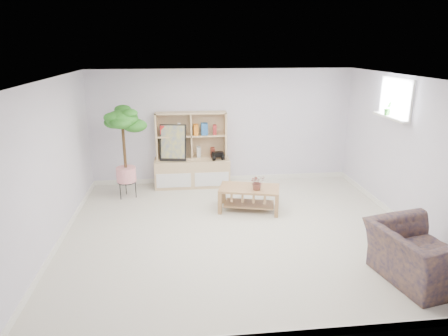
{
  "coord_description": "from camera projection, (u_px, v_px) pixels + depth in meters",
  "views": [
    {
      "loc": [
        -0.9,
        -5.76,
        2.86
      ],
      "look_at": [
        -0.19,
        0.46,
        0.92
      ],
      "focal_mm": 32.0,
      "sensor_mm": 36.0,
      "label": 1
    }
  ],
  "objects": [
    {
      "name": "floor",
      "position": [
        239.0,
        231.0,
        6.41
      ],
      "size": [
        5.5,
        5.0,
        0.01
      ],
      "primitive_type": "cube",
      "color": "#BCB5A9",
      "rests_on": "ground"
    },
    {
      "name": "ceiling",
      "position": [
        241.0,
        78.0,
        5.7
      ],
      "size": [
        5.5,
        5.0,
        0.01
      ],
      "primitive_type": "cube",
      "color": "white",
      "rests_on": "walls"
    },
    {
      "name": "walls",
      "position": [
        240.0,
        159.0,
        6.06
      ],
      "size": [
        5.51,
        5.01,
        2.4
      ],
      "color": "silver",
      "rests_on": "floor"
    },
    {
      "name": "baseboard",
      "position": [
        239.0,
        228.0,
        6.39
      ],
      "size": [
        5.5,
        5.0,
        0.1
      ],
      "primitive_type": null,
      "color": "white",
      "rests_on": "floor"
    },
    {
      "name": "window",
      "position": [
        396.0,
        98.0,
        6.68
      ],
      "size": [
        0.1,
        0.98,
        0.68
      ],
      "primitive_type": null,
      "color": "#C7DDFF",
      "rests_on": "walls"
    },
    {
      "name": "window_sill",
      "position": [
        391.0,
        117.0,
        6.77
      ],
      "size": [
        0.14,
        1.0,
        0.04
      ],
      "primitive_type": "cube",
      "color": "white",
      "rests_on": "walls"
    },
    {
      "name": "storage_unit",
      "position": [
        192.0,
        150.0,
        8.24
      ],
      "size": [
        1.55,
        0.52,
        1.55
      ],
      "primitive_type": null,
      "color": "tan",
      "rests_on": "floor"
    },
    {
      "name": "poster",
      "position": [
        173.0,
        143.0,
        8.1
      ],
      "size": [
        0.55,
        0.21,
        0.75
      ],
      "primitive_type": null,
      "rotation": [
        0.0,
        0.0,
        -0.17
      ],
      "color": "yellow",
      "rests_on": "storage_unit"
    },
    {
      "name": "toy_truck",
      "position": [
        218.0,
        155.0,
        8.26
      ],
      "size": [
        0.37,
        0.27,
        0.18
      ],
      "primitive_type": null,
      "rotation": [
        0.0,
        0.0,
        0.11
      ],
      "color": "black",
      "rests_on": "storage_unit"
    },
    {
      "name": "coffee_table",
      "position": [
        249.0,
        199.0,
        7.16
      ],
      "size": [
        1.17,
        0.82,
        0.43
      ],
      "primitive_type": null,
      "rotation": [
        0.0,
        0.0,
        -0.26
      ],
      "color": "olive",
      "rests_on": "floor"
    },
    {
      "name": "table_plant",
      "position": [
        257.0,
        182.0,
        6.94
      ],
      "size": [
        0.29,
        0.26,
        0.28
      ],
      "primitive_type": "imported",
      "rotation": [
        0.0,
        0.0,
        0.16
      ],
      "color": "#216421",
      "rests_on": "coffee_table"
    },
    {
      "name": "floor_tree",
      "position": [
        125.0,
        153.0,
        7.57
      ],
      "size": [
        0.8,
        0.8,
        1.79
      ],
      "primitive_type": null,
      "rotation": [
        0.0,
        0.0,
        -0.24
      ],
      "color": "#26701A",
      "rests_on": "floor"
    },
    {
      "name": "armchair",
      "position": [
        419.0,
        251.0,
        4.95
      ],
      "size": [
        1.15,
        1.27,
        0.82
      ],
      "primitive_type": "imported",
      "rotation": [
        0.0,
        0.0,
        1.76
      ],
      "color": "#141838",
      "rests_on": "floor"
    },
    {
      "name": "sill_plant",
      "position": [
        388.0,
        108.0,
        6.85
      ],
      "size": [
        0.13,
        0.11,
        0.24
      ],
      "primitive_type": "imported",
      "rotation": [
        0.0,
        0.0,
        -0.03
      ],
      "color": "#26701A",
      "rests_on": "window_sill"
    }
  ]
}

